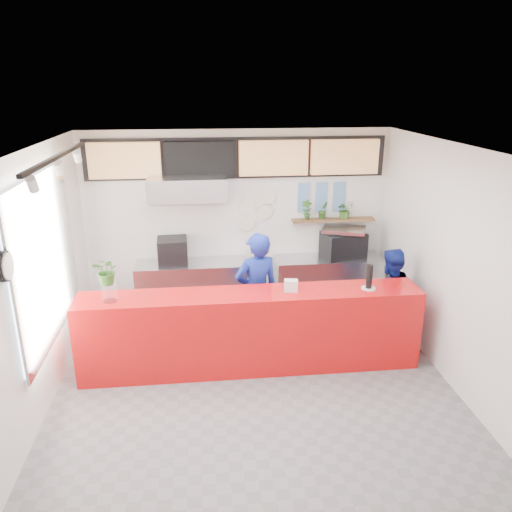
% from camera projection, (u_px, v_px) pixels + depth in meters
% --- Properties ---
extents(floor, '(5.00, 5.00, 0.00)m').
position_uv_depth(floor, '(254.00, 383.00, 6.46)').
color(floor, slate).
rests_on(floor, ground).
extents(ceiling, '(5.00, 5.00, 0.00)m').
position_uv_depth(ceiling, '(254.00, 148.00, 5.47)').
color(ceiling, silver).
extents(wall_back, '(5.00, 0.00, 5.00)m').
position_uv_depth(wall_back, '(238.00, 221.00, 8.31)').
color(wall_back, white).
rests_on(wall_back, ground).
extents(wall_left, '(0.00, 5.00, 5.00)m').
position_uv_depth(wall_left, '(37.00, 284.00, 5.70)').
color(wall_left, white).
rests_on(wall_left, ground).
extents(wall_right, '(0.00, 5.00, 5.00)m').
position_uv_depth(wall_right, '(453.00, 267.00, 6.23)').
color(wall_right, white).
rests_on(wall_right, ground).
extents(service_counter, '(4.50, 0.60, 1.10)m').
position_uv_depth(service_counter, '(251.00, 331.00, 6.65)').
color(service_counter, red).
rests_on(service_counter, ground).
extents(cream_band, '(5.00, 0.02, 0.80)m').
position_uv_depth(cream_band, '(237.00, 154.00, 7.94)').
color(cream_band, beige).
rests_on(cream_band, wall_back).
extents(prep_bench, '(1.80, 0.60, 0.90)m').
position_uv_depth(prep_bench, '(192.00, 288.00, 8.29)').
color(prep_bench, '#B2B5BA').
rests_on(prep_bench, ground).
extents(panini_oven, '(0.49, 0.49, 0.42)m').
position_uv_depth(panini_oven, '(173.00, 251.00, 8.04)').
color(panini_oven, black).
rests_on(panini_oven, prep_bench).
extents(extraction_hood, '(1.20, 0.70, 0.35)m').
position_uv_depth(extraction_hood, '(188.00, 188.00, 7.69)').
color(extraction_hood, '#B2B5BA').
rests_on(extraction_hood, ceiling).
extents(hood_lip, '(1.20, 0.69, 0.31)m').
position_uv_depth(hood_lip, '(188.00, 200.00, 7.75)').
color(hood_lip, '#B2B5BA').
rests_on(hood_lip, ceiling).
extents(right_bench, '(1.80, 0.60, 0.90)m').
position_uv_depth(right_bench, '(327.00, 282.00, 8.54)').
color(right_bench, '#B2B5BA').
rests_on(right_bench, ground).
extents(espresso_machine, '(0.75, 0.60, 0.43)m').
position_uv_depth(espresso_machine, '(343.00, 245.00, 8.34)').
color(espresso_machine, black).
rests_on(espresso_machine, right_bench).
extents(espresso_tray, '(0.82, 0.69, 0.06)m').
position_uv_depth(espresso_tray, '(344.00, 230.00, 8.25)').
color(espresso_tray, '#A6A9AE').
rests_on(espresso_tray, espresso_machine).
extents(herb_shelf, '(1.40, 0.18, 0.04)m').
position_uv_depth(herb_shelf, '(333.00, 220.00, 8.39)').
color(herb_shelf, brown).
rests_on(herb_shelf, wall_back).
extents(menu_board_far_left, '(1.10, 0.10, 0.55)m').
position_uv_depth(menu_board_far_left, '(124.00, 160.00, 7.67)').
color(menu_board_far_left, tan).
rests_on(menu_board_far_left, wall_back).
extents(menu_board_mid_left, '(1.10, 0.10, 0.55)m').
position_uv_depth(menu_board_mid_left, '(200.00, 159.00, 7.79)').
color(menu_board_mid_left, black).
rests_on(menu_board_mid_left, wall_back).
extents(menu_board_mid_right, '(1.10, 0.10, 0.55)m').
position_uv_depth(menu_board_mid_right, '(274.00, 158.00, 7.92)').
color(menu_board_mid_right, tan).
rests_on(menu_board_mid_right, wall_back).
extents(menu_board_far_right, '(1.10, 0.10, 0.55)m').
position_uv_depth(menu_board_far_right, '(345.00, 157.00, 8.04)').
color(menu_board_far_right, tan).
rests_on(menu_board_far_right, wall_back).
extents(soffit, '(4.80, 0.04, 0.65)m').
position_uv_depth(soffit, '(237.00, 158.00, 7.93)').
color(soffit, black).
rests_on(soffit, wall_back).
extents(window_pane, '(0.04, 2.20, 1.90)m').
position_uv_depth(window_pane, '(45.00, 259.00, 5.92)').
color(window_pane, silver).
rests_on(window_pane, wall_left).
extents(window_frame, '(0.03, 2.30, 2.00)m').
position_uv_depth(window_frame, '(47.00, 259.00, 5.92)').
color(window_frame, '#B2B5BA').
rests_on(window_frame, wall_left).
extents(wall_clock_rim, '(0.05, 0.30, 0.30)m').
position_uv_depth(wall_clock_rim, '(5.00, 266.00, 4.68)').
color(wall_clock_rim, black).
rests_on(wall_clock_rim, wall_left).
extents(wall_clock_face, '(0.02, 0.26, 0.26)m').
position_uv_depth(wall_clock_face, '(8.00, 266.00, 4.68)').
color(wall_clock_face, white).
rests_on(wall_clock_face, wall_left).
extents(track_rail, '(0.05, 2.40, 0.04)m').
position_uv_depth(track_rail, '(57.00, 157.00, 5.27)').
color(track_rail, black).
rests_on(track_rail, ceiling).
extents(dec_plate_a, '(0.24, 0.03, 0.24)m').
position_uv_depth(dec_plate_a, '(247.00, 207.00, 8.22)').
color(dec_plate_a, silver).
rests_on(dec_plate_a, wall_back).
extents(dec_plate_b, '(0.24, 0.03, 0.24)m').
position_uv_depth(dec_plate_b, '(265.00, 212.00, 8.28)').
color(dec_plate_b, silver).
rests_on(dec_plate_b, wall_back).
extents(dec_plate_c, '(0.24, 0.03, 0.24)m').
position_uv_depth(dec_plate_c, '(247.00, 224.00, 8.32)').
color(dec_plate_c, silver).
rests_on(dec_plate_c, wall_back).
extents(dec_plate_d, '(0.24, 0.03, 0.24)m').
position_uv_depth(dec_plate_d, '(268.00, 197.00, 8.21)').
color(dec_plate_d, silver).
rests_on(dec_plate_d, wall_back).
extents(photo_frame_a, '(0.20, 0.02, 0.25)m').
position_uv_depth(photo_frame_a, '(304.00, 190.00, 8.25)').
color(photo_frame_a, '#598CBF').
rests_on(photo_frame_a, wall_back).
extents(photo_frame_b, '(0.20, 0.02, 0.25)m').
position_uv_depth(photo_frame_b, '(322.00, 190.00, 8.28)').
color(photo_frame_b, '#598CBF').
rests_on(photo_frame_b, wall_back).
extents(photo_frame_c, '(0.20, 0.02, 0.25)m').
position_uv_depth(photo_frame_c, '(339.00, 189.00, 8.31)').
color(photo_frame_c, '#598CBF').
rests_on(photo_frame_c, wall_back).
extents(photo_frame_d, '(0.20, 0.02, 0.25)m').
position_uv_depth(photo_frame_d, '(303.00, 205.00, 8.33)').
color(photo_frame_d, '#598CBF').
rests_on(photo_frame_d, wall_back).
extents(photo_frame_e, '(0.20, 0.02, 0.25)m').
position_uv_depth(photo_frame_e, '(321.00, 204.00, 8.36)').
color(photo_frame_e, '#598CBF').
rests_on(photo_frame_e, wall_back).
extents(photo_frame_f, '(0.20, 0.02, 0.25)m').
position_uv_depth(photo_frame_f, '(338.00, 204.00, 8.39)').
color(photo_frame_f, '#598CBF').
rests_on(photo_frame_f, wall_back).
extents(staff_center, '(0.73, 0.57, 1.76)m').
position_uv_depth(staff_center, '(257.00, 293.00, 7.03)').
color(staff_center, navy).
rests_on(staff_center, ground).
extents(staff_right, '(0.90, 0.86, 1.46)m').
position_uv_depth(staff_right, '(389.00, 297.00, 7.27)').
color(staff_right, navy).
rests_on(staff_right, ground).
extents(herb_a, '(0.21, 0.18, 0.33)m').
position_uv_depth(herb_a, '(307.00, 210.00, 8.28)').
color(herb_a, '#2E5F21').
rests_on(herb_a, herb_shelf).
extents(herb_b, '(0.20, 0.18, 0.30)m').
position_uv_depth(herb_b, '(323.00, 210.00, 8.31)').
color(herb_b, '#2E5F21').
rests_on(herb_b, herb_shelf).
extents(herb_c, '(0.33, 0.31, 0.31)m').
position_uv_depth(herb_c, '(345.00, 209.00, 8.35)').
color(herb_c, '#2E5F21').
rests_on(herb_c, herb_shelf).
extents(glass_vase, '(0.25, 0.25, 0.23)m').
position_uv_depth(glass_vase, '(110.00, 292.00, 6.20)').
color(glass_vase, silver).
rests_on(glass_vase, service_counter).
extents(basil_vase, '(0.40, 0.37, 0.36)m').
position_uv_depth(basil_vase, '(107.00, 271.00, 6.11)').
color(basil_vase, '#2E5F21').
rests_on(basil_vase, glass_vase).
extents(napkin_holder, '(0.19, 0.14, 0.15)m').
position_uv_depth(napkin_holder, '(291.00, 286.00, 6.50)').
color(napkin_holder, silver).
rests_on(napkin_holder, service_counter).
extents(white_plate, '(0.19, 0.19, 0.01)m').
position_uv_depth(white_plate, '(368.00, 288.00, 6.60)').
color(white_plate, silver).
rests_on(white_plate, service_counter).
extents(pepper_mill, '(0.10, 0.10, 0.32)m').
position_uv_depth(pepper_mill, '(369.00, 277.00, 6.54)').
color(pepper_mill, black).
rests_on(pepper_mill, white_plate).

